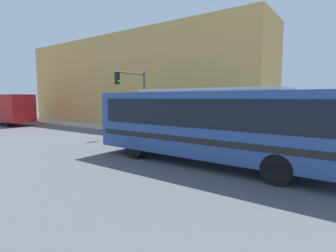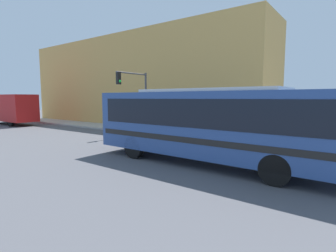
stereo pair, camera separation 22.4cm
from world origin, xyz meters
name	(u,v)px [view 1 (the left image)]	position (x,y,z in m)	size (l,w,h in m)	color
ground_plane	(231,162)	(0.00, 0.00, 0.00)	(120.00, 120.00, 0.00)	#515156
sidewalk	(78,124)	(6.07, 20.00, 0.07)	(3.13, 70.00, 0.15)	#A8A399
building_facade	(133,82)	(10.63, 16.04, 4.75)	(6.00, 30.07, 9.51)	tan
city_bus	(210,121)	(-0.94, 0.63, 1.94)	(2.84, 11.43, 3.34)	#2D4C8C
delivery_truck	(9,109)	(1.76, 26.13, 1.77)	(2.38, 7.52, 3.29)	#B21919
fire_hydrant	(210,133)	(5.10, 3.62, 0.52)	(0.28, 0.38, 0.75)	red
traffic_light_pole	(134,91)	(4.07, 9.76, 3.49)	(3.28, 0.35, 4.83)	#47474C
parking_meter	(161,121)	(5.10, 7.95, 1.10)	(0.14, 0.14, 1.41)	#47474C
pedestrian_near_corner	(167,121)	(6.50, 8.36, 1.00)	(0.34, 0.34, 1.67)	slate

